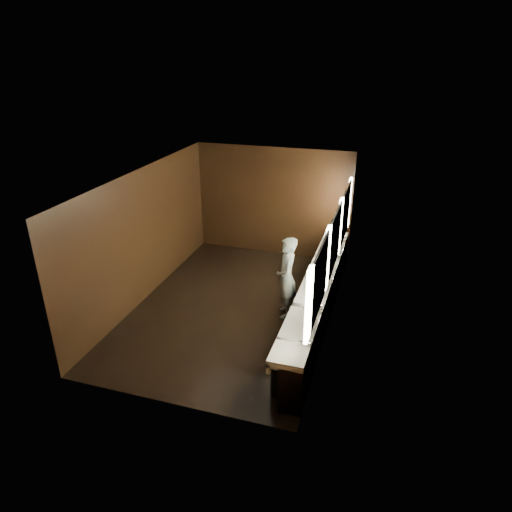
{
  "coord_description": "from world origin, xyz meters",
  "views": [
    {
      "loc": [
        2.88,
        -7.82,
        5.01
      ],
      "look_at": [
        0.47,
        0.0,
        1.25
      ],
      "focal_mm": 32.0,
      "sensor_mm": 36.0,
      "label": 1
    }
  ],
  "objects": [
    {
      "name": "mirror_band",
      "position": [
        1.98,
        -0.0,
        1.75
      ],
      "size": [
        0.06,
        5.03,
        1.15
      ],
      "color": "white",
      "rests_on": "wall_right"
    },
    {
      "name": "floor",
      "position": [
        0.0,
        0.0,
        0.0
      ],
      "size": [
        6.0,
        6.0,
        0.0
      ],
      "primitive_type": "plane",
      "color": "black",
      "rests_on": "ground"
    },
    {
      "name": "wall_front",
      "position": [
        0.0,
        -3.0,
        1.4
      ],
      "size": [
        4.0,
        0.02,
        2.8
      ],
      "primitive_type": "cube",
      "color": "black",
      "rests_on": "floor"
    },
    {
      "name": "ceiling",
      "position": [
        0.0,
        0.0,
        2.8
      ],
      "size": [
        4.0,
        6.0,
        0.02
      ],
      "primitive_type": "cube",
      "color": "#2D2D2B",
      "rests_on": "wall_back"
    },
    {
      "name": "wall_left",
      "position": [
        -2.0,
        0.0,
        1.4
      ],
      "size": [
        0.02,
        6.0,
        2.8
      ],
      "primitive_type": "cube",
      "color": "black",
      "rests_on": "floor"
    },
    {
      "name": "person",
      "position": [
        1.09,
        0.04,
        0.85
      ],
      "size": [
        0.56,
        0.7,
        1.69
      ],
      "primitive_type": "imported",
      "rotation": [
        0.0,
        0.0,
        -1.29
      ],
      "color": "#99C8E5",
      "rests_on": "floor"
    },
    {
      "name": "sink_counter",
      "position": [
        1.79,
        0.0,
        0.5
      ],
      "size": [
        0.55,
        5.4,
        1.01
      ],
      "color": "black",
      "rests_on": "floor"
    },
    {
      "name": "wall_right",
      "position": [
        2.0,
        0.0,
        1.4
      ],
      "size": [
        0.02,
        6.0,
        2.8
      ],
      "primitive_type": "cube",
      "color": "black",
      "rests_on": "floor"
    },
    {
      "name": "wall_back",
      "position": [
        0.0,
        3.0,
        1.4
      ],
      "size": [
        4.0,
        0.02,
        2.8
      ],
      "primitive_type": "cube",
      "color": "black",
      "rests_on": "floor"
    },
    {
      "name": "trash_bin",
      "position": [
        1.58,
        -2.25,
        0.26
      ],
      "size": [
        0.4,
        0.4,
        0.52
      ],
      "primitive_type": "cylinder",
      "rotation": [
        0.0,
        0.0,
        -0.23
      ],
      "color": "black",
      "rests_on": "floor"
    }
  ]
}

